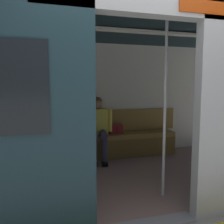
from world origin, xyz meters
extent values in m
cube|color=silver|center=(0.00, 0.00, 2.14)|extent=(2.12, 0.16, 0.20)
cube|color=#BF3F0C|center=(-0.53, 0.09, 2.14)|extent=(0.56, 0.02, 0.12)
cube|color=#15272E|center=(0.00, -1.31, 2.30)|extent=(6.40, 2.78, 0.12)
cube|color=gray|center=(0.00, -1.31, 0.00)|extent=(6.08, 2.62, 0.01)
cube|color=silver|center=(0.00, -2.62, 1.12)|extent=(6.08, 0.10, 2.24)
cube|color=olive|center=(0.00, -2.56, 0.69)|extent=(3.52, 0.06, 0.45)
cube|color=white|center=(0.00, -1.31, 2.21)|extent=(4.48, 0.16, 0.03)
cube|color=gray|center=(0.00, 0.00, 0.01)|extent=(1.06, 0.19, 0.01)
cube|color=olive|center=(0.00, -2.34, 0.42)|extent=(3.17, 0.44, 0.09)
cube|color=brown|center=(0.00, -2.14, 0.19)|extent=(3.17, 0.04, 0.37)
cube|color=#D8CC4C|center=(-0.01, -2.32, 0.71)|extent=(0.41, 0.27, 0.50)
sphere|color=#8C664C|center=(-0.01, -2.32, 1.06)|extent=(0.21, 0.21, 0.21)
sphere|color=brown|center=(-0.01, -2.33, 1.10)|extent=(0.19, 0.19, 0.19)
cylinder|color=#D8CC4C|center=(-0.23, -2.26, 0.74)|extent=(0.08, 0.08, 0.44)
cylinder|color=#D8CC4C|center=(0.23, -2.33, 0.74)|extent=(0.08, 0.08, 0.44)
cylinder|color=#38334C|center=(-0.07, -2.11, 0.51)|extent=(0.19, 0.42, 0.14)
cylinder|color=#38334C|center=(0.11, -2.14, 0.51)|extent=(0.19, 0.42, 0.14)
cylinder|color=#38334C|center=(-0.04, -1.91, 0.25)|extent=(0.10, 0.10, 0.42)
cylinder|color=#38334C|center=(0.14, -1.94, 0.25)|extent=(0.10, 0.10, 0.42)
cube|color=black|center=(-0.03, -1.86, 0.03)|extent=(0.13, 0.23, 0.06)
cube|color=black|center=(0.15, -1.89, 0.03)|extent=(0.13, 0.23, 0.06)
cube|color=maroon|center=(-0.38, -2.33, 0.55)|extent=(0.26, 0.14, 0.17)
cube|color=maroon|center=(-0.38, -2.26, 0.54)|extent=(0.02, 0.01, 0.14)
cube|color=#B22D2D|center=(0.37, -2.38, 0.48)|extent=(0.23, 0.26, 0.03)
cylinder|color=silver|center=(0.47, -0.42, 1.11)|extent=(0.04, 0.04, 2.22)
cylinder|color=silver|center=(-0.47, -0.54, 1.11)|extent=(0.04, 0.04, 2.22)
camera|label=1|loc=(0.95, 2.08, 1.40)|focal=37.88mm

